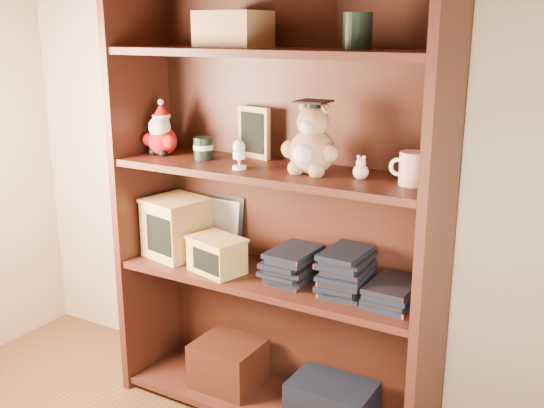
{
  "coord_description": "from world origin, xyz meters",
  "views": [
    {
      "loc": [
        0.92,
        -0.54,
        1.41
      ],
      "look_at": [
        -0.16,
        1.3,
        0.82
      ],
      "focal_mm": 42.0,
      "sensor_mm": 36.0,
      "label": 1
    }
  ],
  "objects_px": {
    "teacher_mug": "(412,169)",
    "treats_box": "(176,227)",
    "grad_teddy_bear": "(311,145)",
    "bookcase": "(279,212)"
  },
  "relations": [
    {
      "from": "teacher_mug",
      "to": "treats_box",
      "type": "distance_m",
      "value": 0.99
    },
    {
      "from": "teacher_mug",
      "to": "grad_teddy_bear",
      "type": "bearing_deg",
      "value": -178.74
    },
    {
      "from": "grad_teddy_bear",
      "to": "treats_box",
      "type": "distance_m",
      "value": 0.7
    },
    {
      "from": "grad_teddy_bear",
      "to": "treats_box",
      "type": "bearing_deg",
      "value": 179.37
    },
    {
      "from": "treats_box",
      "to": "teacher_mug",
      "type": "bearing_deg",
      "value": 0.06
    },
    {
      "from": "bookcase",
      "to": "grad_teddy_bear",
      "type": "distance_m",
      "value": 0.31
    },
    {
      "from": "grad_teddy_bear",
      "to": "treats_box",
      "type": "relative_size",
      "value": 0.98
    },
    {
      "from": "treats_box",
      "to": "grad_teddy_bear",
      "type": "bearing_deg",
      "value": -0.63
    },
    {
      "from": "teacher_mug",
      "to": "treats_box",
      "type": "relative_size",
      "value": 0.47
    },
    {
      "from": "bookcase",
      "to": "treats_box",
      "type": "height_order",
      "value": "bookcase"
    }
  ]
}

